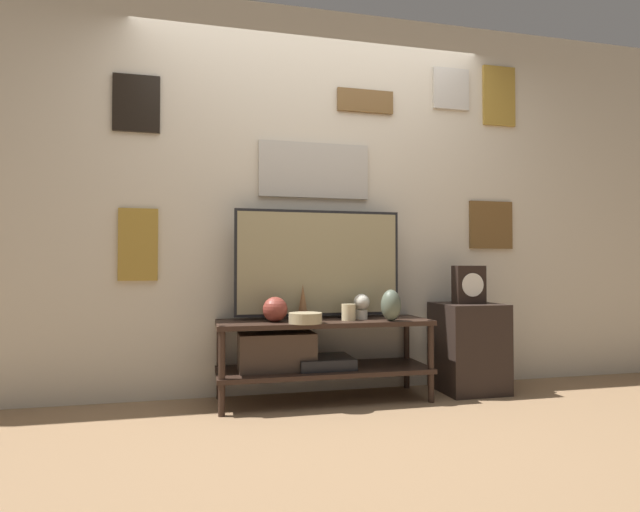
{
  "coord_description": "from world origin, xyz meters",
  "views": [
    {
      "loc": [
        -0.77,
        -2.89,
        0.86
      ],
      "look_at": [
        -0.03,
        0.27,
        0.94
      ],
      "focal_mm": 28.0,
      "sensor_mm": 36.0,
      "label": 1
    }
  ],
  "objects": [
    {
      "name": "candle_jar",
      "position": [
        0.15,
        0.2,
        0.57
      ],
      "size": [
        0.09,
        0.09,
        0.11
      ],
      "color": "beige",
      "rests_on": "media_console"
    },
    {
      "name": "media_console",
      "position": [
        -0.11,
        0.27,
        0.33
      ],
      "size": [
        1.38,
        0.45,
        0.52
      ],
      "color": "black",
      "rests_on": "ground_plane"
    },
    {
      "name": "wall_back",
      "position": [
        0.01,
        0.54,
        1.36
      ],
      "size": [
        6.4,
        0.08,
        2.7
      ],
      "color": "beige",
      "rests_on": "ground_plane"
    },
    {
      "name": "side_table",
      "position": [
        1.05,
        0.28,
        0.31
      ],
      "size": [
        0.43,
        0.42,
        0.61
      ],
      "color": "black",
      "rests_on": "ground_plane"
    },
    {
      "name": "decorative_bust",
      "position": [
        0.25,
        0.26,
        0.62
      ],
      "size": [
        0.11,
        0.11,
        0.17
      ],
      "color": "beige",
      "rests_on": "media_console"
    },
    {
      "name": "mantel_clock",
      "position": [
        1.04,
        0.26,
        0.74
      ],
      "size": [
        0.22,
        0.11,
        0.26
      ],
      "color": "black",
      "rests_on": "side_table"
    },
    {
      "name": "ground_plane",
      "position": [
        0.0,
        0.0,
        0.0
      ],
      "size": [
        12.0,
        12.0,
        0.0
      ],
      "primitive_type": "plane",
      "color": "#846647"
    },
    {
      "name": "vase_wide_bowl",
      "position": [
        -0.16,
        0.1,
        0.55
      ],
      "size": [
        0.2,
        0.2,
        0.06
      ],
      "color": "tan",
      "rests_on": "media_console"
    },
    {
      "name": "vase_urn_stoneware",
      "position": [
        0.4,
        0.11,
        0.62
      ],
      "size": [
        0.13,
        0.13,
        0.2
      ],
      "color": "#4C5647",
      "rests_on": "media_console"
    },
    {
      "name": "vase_round_glass",
      "position": [
        -0.33,
        0.22,
        0.6
      ],
      "size": [
        0.16,
        0.16,
        0.16
      ],
      "color": "brown",
      "rests_on": "media_console"
    },
    {
      "name": "television",
      "position": [
        -0.01,
        0.36,
        0.89
      ],
      "size": [
        1.12,
        0.05,
        0.72
      ],
      "color": "black",
      "rests_on": "media_console"
    },
    {
      "name": "vase_slim_bronze",
      "position": [
        -0.14,
        0.29,
        0.64
      ],
      "size": [
        0.07,
        0.07,
        0.23
      ],
      "color": "brown",
      "rests_on": "media_console"
    }
  ]
}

